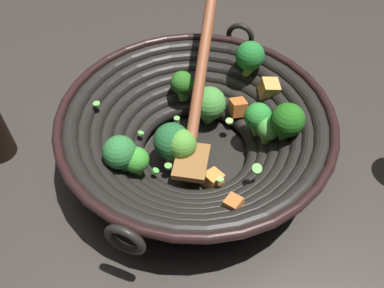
# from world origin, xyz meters

# --- Properties ---
(ground_plane) EXTENTS (4.00, 4.00, 0.00)m
(ground_plane) POSITION_xyz_m (0.00, 0.00, 0.00)
(ground_plane) COLOR #332D28
(wok) EXTENTS (0.46, 0.43, 0.22)m
(wok) POSITION_xyz_m (0.00, -0.00, 0.07)
(wok) COLOR black
(wok) RESTS_ON ground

